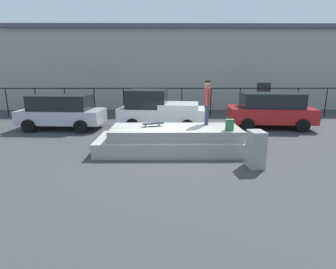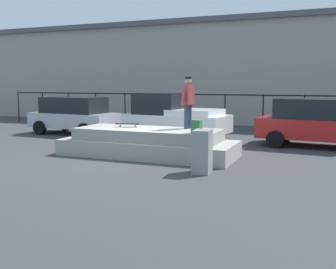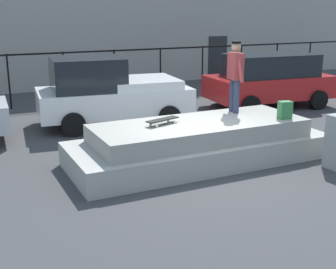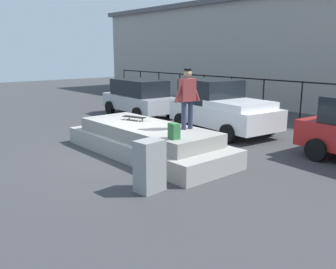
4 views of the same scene
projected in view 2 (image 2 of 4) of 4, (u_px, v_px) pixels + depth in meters
The scene contains 11 objects.
ground_plane at pixel (136, 157), 12.79m from camera, with size 60.00×60.00×0.00m, color #38383A.
concrete_ledge at pixel (148, 143), 13.00m from camera, with size 5.73×2.17×0.89m.
skateboarder at pixel (188, 99), 12.81m from camera, with size 0.30×0.84×1.66m.
skateboard at pixel (127, 124), 13.36m from camera, with size 0.81×0.43×0.12m.
backpack at pixel (197, 127), 11.70m from camera, with size 0.28×0.20×0.39m, color #33723F.
car_silver_hatchback_near at pixel (74, 114), 18.55m from camera, with size 4.22×2.23×1.72m.
car_white_pickup_mid at pixel (174, 116), 16.92m from camera, with size 4.52×2.59×1.95m.
car_red_hatchback_far at pixel (317, 122), 14.77m from camera, with size 4.35×2.52×1.79m.
utility_box at pixel (202, 152), 10.45m from camera, with size 0.44×0.60×1.15m, color gray.
fence_row at pixel (207, 106), 19.83m from camera, with size 24.06×0.06×1.84m.
warehouse_building at pixel (239, 73), 26.22m from camera, with size 36.52×8.87×6.08m.
Camera 2 is at (5.73, -11.26, 2.35)m, focal length 42.58 mm.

